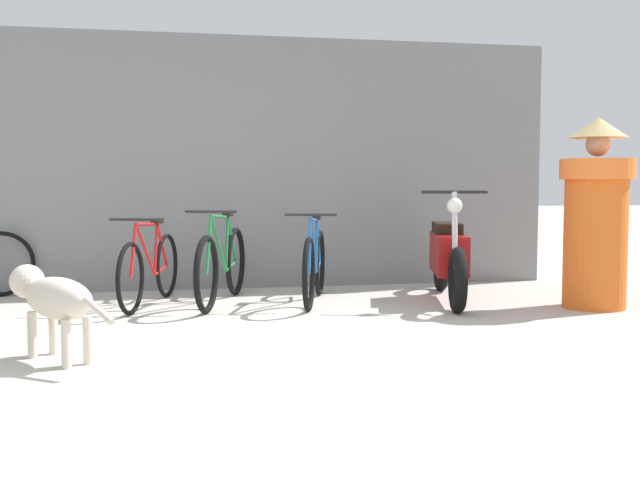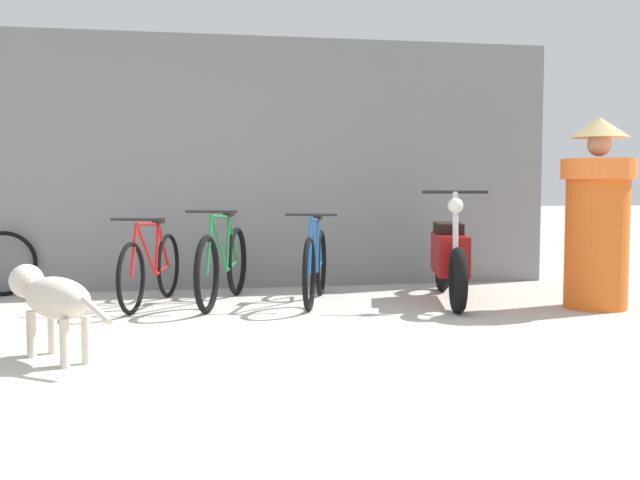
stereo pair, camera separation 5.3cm
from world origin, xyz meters
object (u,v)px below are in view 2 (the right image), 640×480
at_px(bicycle_1, 223,265).
at_px(motorcycle, 450,258).
at_px(stray_dog, 51,297).
at_px(person_in_robes, 597,214).
at_px(bicycle_0, 151,268).
at_px(bicycle_2, 315,266).
at_px(spare_tire_left, 3,264).

relative_size(bicycle_1, motorcycle, 0.90).
relative_size(stray_dog, person_in_robes, 0.56).
bearing_deg(bicycle_0, bicycle_2, 101.80).
xyz_separation_m(bicycle_2, spare_tire_left, (-2.95, 0.94, -0.02)).
xyz_separation_m(person_in_robes, spare_tire_left, (-5.35, 1.70, -0.52)).
distance_m(bicycle_0, motorcycle, 2.77).
relative_size(bicycle_1, bicycle_2, 1.09).
relative_size(bicycle_0, bicycle_1, 0.93).
xyz_separation_m(bicycle_1, person_in_robes, (3.25, -0.88, 0.49)).
bearing_deg(bicycle_0, spare_tire_left, -102.66).
bearing_deg(bicycle_2, spare_tire_left, -91.15).
xyz_separation_m(bicycle_0, spare_tire_left, (-1.45, 0.82, -0.02)).
distance_m(bicycle_0, bicycle_2, 1.50).
bearing_deg(bicycle_1, person_in_robes, 92.56).
height_order(bicycle_0, spare_tire_left, bicycle_0).
xyz_separation_m(stray_dog, spare_tire_left, (-0.92, 2.85, -0.07)).
height_order(bicycle_1, stray_dog, bicycle_1).
relative_size(bicycle_1, person_in_robes, 1.00).
bearing_deg(bicycle_1, stray_dog, -12.69).
height_order(motorcycle, stray_dog, motorcycle).
xyz_separation_m(bicycle_1, spare_tire_left, (-2.10, 0.83, -0.03)).
height_order(stray_dog, spare_tire_left, spare_tire_left).
bearing_deg(stray_dog, bicycle_2, -84.20).
height_order(motorcycle, spare_tire_left, motorcycle).
height_order(bicycle_1, bicycle_2, bicycle_1).
distance_m(bicycle_2, spare_tire_left, 3.10).
bearing_deg(spare_tire_left, stray_dog, -72.16).
relative_size(bicycle_0, motorcycle, 0.84).
distance_m(bicycle_0, stray_dog, 2.11).
xyz_separation_m(bicycle_1, bicycle_2, (0.85, -0.12, -0.01)).
bearing_deg(bicycle_0, motorcycle, 100.90).
bearing_deg(stray_dog, bicycle_0, -52.10).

